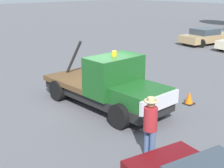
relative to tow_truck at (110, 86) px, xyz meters
The scene contains 5 objects.
ground_plane 1.00m from the tow_truck, behind, with size 160.00×160.00×0.00m, color #545459.
tow_truck is the anchor object (origin of this frame).
person_near_truck 3.96m from the tow_truck, 25.37° to the right, with size 0.40×0.40×1.82m.
parked_car_tan 16.81m from the tow_truck, 108.75° to the left, with size 3.03×5.07×1.34m.
traffic_cone 3.40m from the tow_truck, 55.49° to the left, with size 0.40×0.40×0.55m.
Camera 1 is at (9.06, -7.83, 4.68)m, focal length 50.00 mm.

